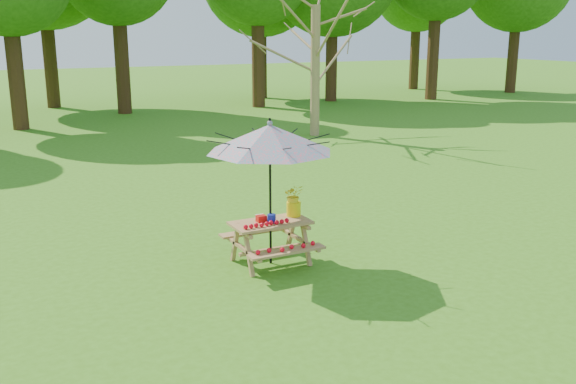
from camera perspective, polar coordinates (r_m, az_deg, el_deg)
name	(u,v)px	position (r m, az deg, el deg)	size (l,w,h in m)	color
picnic_table	(271,243)	(9.86, -1.55, -4.56)	(1.20, 1.32, 0.67)	#A16E48
patio_umbrella	(270,138)	(9.47, -1.62, 4.78)	(2.17, 2.17, 2.25)	black
produce_bins	(266,218)	(9.75, -2.01, -2.34)	(0.26, 0.36, 0.13)	red
tomatoes_row	(267,224)	(9.53, -1.91, -2.84)	(0.77, 0.13, 0.07)	red
flower_bucket	(294,199)	(9.99, 0.51, -0.65)	(0.37, 0.34, 0.50)	yellow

